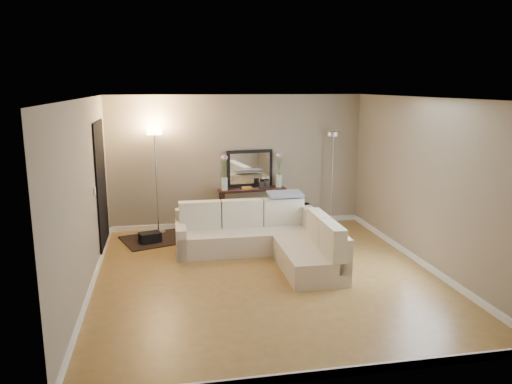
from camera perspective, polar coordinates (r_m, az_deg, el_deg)
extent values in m
cube|color=olive|center=(7.55, 1.15, -9.50)|extent=(5.00, 5.50, 0.01)
cube|color=white|center=(7.02, 1.24, 10.73)|extent=(5.00, 5.50, 0.01)
cube|color=gray|center=(9.84, -2.13, 3.49)|extent=(5.00, 0.02, 2.60)
cube|color=gray|center=(4.60, 8.34, -6.72)|extent=(5.00, 0.02, 2.60)
cube|color=gray|center=(7.10, -19.05, -0.54)|extent=(0.02, 5.50, 2.60)
cube|color=gray|center=(8.06, 18.93, 0.91)|extent=(0.02, 5.50, 2.60)
cube|color=white|center=(10.08, -2.05, -3.57)|extent=(5.00, 0.03, 0.10)
cube|color=white|center=(5.16, 7.80, -19.90)|extent=(5.00, 0.03, 0.10)
cube|color=white|center=(7.46, -18.19, -9.95)|extent=(0.03, 5.50, 0.10)
cube|color=white|center=(8.37, 18.19, -7.51)|extent=(0.03, 5.50, 0.10)
cube|color=black|center=(8.79, -17.24, 0.58)|extent=(0.02, 1.20, 2.20)
cube|color=white|center=(7.94, -17.94, 0.08)|extent=(0.02, 0.08, 0.12)
cube|color=beige|center=(8.57, -1.06, -5.49)|extent=(2.38, 0.85, 0.37)
cube|color=beige|center=(8.80, -1.40, -3.28)|extent=(2.38, 0.21, 0.51)
cube|color=beige|center=(8.45, -8.57, -5.36)|extent=(0.17, 0.82, 0.51)
cube|color=beige|center=(7.68, 6.09, -7.69)|extent=(0.84, 1.47, 0.37)
cube|color=beige|center=(8.06, 7.51, -4.85)|extent=(0.21, 2.29, 0.51)
cube|color=beige|center=(8.58, -6.43, -2.62)|extent=(0.71, 0.21, 0.47)
cube|color=beige|center=(8.65, -1.60, -2.42)|extent=(0.71, 0.21, 0.47)
cube|color=beige|center=(8.79, 3.12, -2.21)|extent=(0.71, 0.21, 0.47)
cube|color=beige|center=(7.86, 7.15, -4.03)|extent=(0.21, 0.66, 0.47)
cube|color=beige|center=(7.23, 8.75, -5.50)|extent=(0.21, 0.66, 0.47)
cube|color=gray|center=(8.74, 3.34, -0.22)|extent=(0.62, 0.37, 0.08)
cube|color=black|center=(9.74, -0.45, 0.31)|extent=(1.33, 0.46, 0.04)
cube|color=black|center=(9.56, -3.71, -2.41)|extent=(0.05, 0.05, 0.76)
cube|color=black|center=(9.83, -4.05, -2.02)|extent=(0.05, 0.05, 0.76)
cube|color=black|center=(9.87, 3.14, -1.94)|extent=(0.05, 0.05, 0.76)
cube|color=black|center=(10.13, 2.63, -1.57)|extent=(0.05, 0.05, 0.76)
cube|color=black|center=(9.88, -0.45, -3.11)|extent=(1.25, 0.43, 0.03)
cube|color=#BF3333|center=(9.73, -3.50, -2.70)|extent=(0.04, 0.16, 0.19)
cube|color=#3359A5|center=(9.73, -3.27, -2.63)|extent=(0.05, 0.16, 0.21)
cube|color=gold|center=(9.74, -3.00, -2.55)|extent=(0.06, 0.16, 0.23)
cube|color=#3F7F4C|center=(9.76, -2.69, -2.65)|extent=(0.06, 0.16, 0.19)
cube|color=#994C99|center=(9.77, -2.42, -2.57)|extent=(0.04, 0.16, 0.21)
cube|color=orange|center=(9.77, -2.19, -2.50)|extent=(0.05, 0.16, 0.23)
cube|color=#262626|center=(9.79, -1.92, -2.59)|extent=(0.06, 0.16, 0.19)
cube|color=#4C99B2|center=(9.80, -1.61, -2.52)|extent=(0.06, 0.16, 0.21)
cube|color=#B2A58C|center=(9.81, -1.35, -2.44)|extent=(0.04, 0.16, 0.23)
cube|color=brown|center=(9.82, -1.11, -2.54)|extent=(0.05, 0.16, 0.19)
cube|color=navy|center=(9.83, -0.85, -2.46)|extent=(0.06, 0.16, 0.21)
cube|color=gold|center=(9.84, -0.55, -2.38)|extent=(0.06, 0.16, 0.23)
cube|color=black|center=(9.83, -0.72, 2.73)|extent=(0.92, 0.12, 0.72)
cube|color=white|center=(9.81, -0.68, 2.71)|extent=(0.80, 0.08, 0.60)
cube|color=#BF7421|center=(9.67, -1.09, 0.46)|extent=(0.19, 0.14, 0.04)
cube|color=black|center=(9.72, 0.65, 0.80)|extent=(0.10, 0.03, 0.13)
cube|color=black|center=(9.76, 1.33, 0.78)|extent=(0.08, 0.03, 0.11)
cylinder|color=silver|center=(9.58, -3.64, 0.94)|extent=(0.13, 0.13, 0.24)
cylinder|color=#38722D|center=(9.53, -3.76, 2.59)|extent=(0.10, 0.02, 0.41)
sphere|color=#E5598C|center=(9.49, -3.91, 3.84)|extent=(0.08, 0.08, 0.07)
cylinder|color=#38722D|center=(9.53, -3.71, 2.66)|extent=(0.06, 0.01, 0.44)
sphere|color=white|center=(9.49, -3.79, 3.97)|extent=(0.08, 0.08, 0.07)
cylinder|color=#38722D|center=(9.53, -3.66, 2.72)|extent=(0.01, 0.01, 0.46)
sphere|color=#598CE5|center=(9.49, -3.68, 4.09)|extent=(0.08, 0.08, 0.07)
cylinder|color=#38722D|center=(9.53, -3.61, 2.60)|extent=(0.05, 0.01, 0.42)
sphere|color=#E58C4C|center=(9.50, -3.56, 3.86)|extent=(0.08, 0.08, 0.07)
cylinder|color=#38722D|center=(9.53, -3.56, 2.66)|extent=(0.10, 0.02, 0.43)
sphere|color=#D866B2|center=(9.51, -3.45, 3.98)|extent=(0.08, 0.08, 0.07)
cylinder|color=silver|center=(9.87, 2.64, 1.28)|extent=(0.13, 0.13, 0.24)
cylinder|color=#38722D|center=(9.81, 2.56, 2.88)|extent=(0.10, 0.02, 0.41)
sphere|color=#E5598C|center=(9.78, 2.45, 4.10)|extent=(0.08, 0.08, 0.07)
cylinder|color=#38722D|center=(9.81, 2.61, 2.94)|extent=(0.06, 0.01, 0.44)
sphere|color=white|center=(9.78, 2.56, 4.22)|extent=(0.08, 0.08, 0.07)
cylinder|color=#38722D|center=(9.82, 2.66, 3.00)|extent=(0.01, 0.01, 0.46)
sphere|color=#598CE5|center=(9.78, 2.67, 4.34)|extent=(0.08, 0.08, 0.07)
cylinder|color=#38722D|center=(9.82, 2.71, 2.89)|extent=(0.05, 0.01, 0.42)
sphere|color=#E58C4C|center=(9.79, 2.78, 4.11)|extent=(0.08, 0.08, 0.07)
cylinder|color=#38722D|center=(9.82, 2.75, 2.95)|extent=(0.10, 0.02, 0.43)
sphere|color=#D866B2|center=(9.80, 2.89, 4.23)|extent=(0.08, 0.08, 0.07)
cylinder|color=silver|center=(9.75, -11.06, -4.54)|extent=(0.33, 0.33, 0.03)
cylinder|color=silver|center=(9.53, -11.29, 0.88)|extent=(0.04, 0.04, 1.88)
cylinder|color=#FFBF72|center=(9.39, -11.53, 6.74)|extent=(0.35, 0.35, 0.09)
cylinder|color=silver|center=(10.21, 8.53, -3.71)|extent=(0.28, 0.28, 0.03)
cylinder|color=silver|center=(10.00, 8.69, 1.26)|extent=(0.03, 0.03, 1.80)
cylinder|color=silver|center=(9.87, 8.86, 6.59)|extent=(0.30, 0.30, 0.08)
cube|color=black|center=(9.38, -10.95, -5.26)|extent=(1.53, 1.33, 0.02)
cube|color=black|center=(9.20, -12.00, -5.27)|extent=(0.43, 0.36, 0.24)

